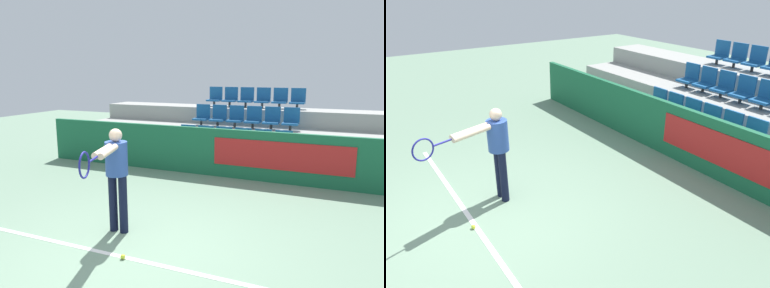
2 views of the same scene
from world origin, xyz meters
TOP-DOWN VIEW (x-y plane):
  - ground_plane at (0.00, 0.00)m, footprint 30.00×30.00m
  - court_baseline at (0.00, -0.11)m, footprint 6.21×0.08m
  - barrier_wall at (0.03, 4.17)m, footprint 9.92×0.14m
  - bleacher_tier_front at (0.00, 4.79)m, footprint 9.52×1.07m
  - bleacher_tier_middle at (0.00, 5.86)m, footprint 9.52×1.07m
  - bleacher_tier_back at (0.00, 6.93)m, footprint 9.52×1.07m
  - stadium_chair_0 at (-1.26, 4.91)m, footprint 0.41×0.37m
  - stadium_chair_1 at (-0.75, 4.91)m, footprint 0.41×0.37m
  - stadium_chair_2 at (-0.25, 4.91)m, footprint 0.41×0.37m
  - stadium_chair_3 at (0.25, 4.91)m, footprint 0.41×0.37m
  - stadium_chair_4 at (0.75, 4.91)m, footprint 0.41×0.37m
  - stadium_chair_5 at (1.26, 4.91)m, footprint 0.41×0.37m
  - stadium_chair_6 at (-1.26, 5.98)m, footprint 0.41×0.37m
  - stadium_chair_7 at (-0.75, 5.98)m, footprint 0.41×0.37m
  - stadium_chair_8 at (-0.25, 5.98)m, footprint 0.41×0.37m
  - stadium_chair_9 at (0.25, 5.98)m, footprint 0.41×0.37m
  - stadium_chair_10 at (0.75, 5.98)m, footprint 0.41×0.37m
  - stadium_chair_12 at (-1.26, 7.06)m, footprint 0.41×0.37m
  - stadium_chair_13 at (-0.75, 7.06)m, footprint 0.41×0.37m
  - stadium_chair_14 at (-0.25, 7.06)m, footprint 0.41×0.37m
  - tennis_player at (-0.44, 0.50)m, footprint 0.63×1.53m
  - tennis_ball at (0.08, -0.16)m, footprint 0.07×0.07m

SIDE VIEW (x-z plane):
  - ground_plane at x=0.00m, z-range 0.00..0.00m
  - court_baseline at x=0.00m, z-range 0.00..0.01m
  - tennis_ball at x=0.08m, z-range 0.00..0.07m
  - bleacher_tier_front at x=0.00m, z-range 0.00..0.46m
  - bleacher_tier_middle at x=0.00m, z-range 0.00..0.93m
  - barrier_wall at x=0.03m, z-range 0.00..1.14m
  - bleacher_tier_back at x=0.00m, z-range 0.00..1.39m
  - stadium_chair_0 at x=-1.26m, z-range 0.44..1.03m
  - stadium_chair_1 at x=-0.75m, z-range 0.44..1.03m
  - stadium_chair_2 at x=-0.25m, z-range 0.44..1.03m
  - stadium_chair_3 at x=0.25m, z-range 0.44..1.03m
  - stadium_chair_4 at x=0.75m, z-range 0.44..1.03m
  - stadium_chair_5 at x=1.26m, z-range 0.44..1.03m
  - tennis_player at x=-0.44m, z-range 0.21..1.82m
  - stadium_chair_6 at x=-1.26m, z-range 0.90..1.50m
  - stadium_chair_7 at x=-0.75m, z-range 0.90..1.50m
  - stadium_chair_8 at x=-0.25m, z-range 0.90..1.50m
  - stadium_chair_9 at x=0.25m, z-range 0.90..1.50m
  - stadium_chair_10 at x=0.75m, z-range 0.90..1.50m
  - stadium_chair_12 at x=-1.26m, z-range 1.36..1.96m
  - stadium_chair_13 at x=-0.75m, z-range 1.36..1.96m
  - stadium_chair_14 at x=-0.25m, z-range 1.36..1.96m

